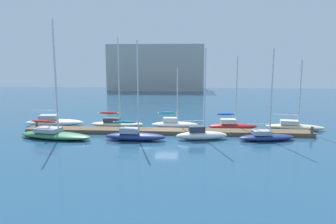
{
  "coord_description": "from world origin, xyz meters",
  "views": [
    {
      "loc": [
        2.53,
        -33.19,
        7.65
      ],
      "look_at": [
        0.0,
        2.0,
        2.0
      ],
      "focal_mm": 33.9,
      "sensor_mm": 36.0,
      "label": 1
    }
  ],
  "objects": [
    {
      "name": "mooring_buoy_red",
      "position": [
        -15.9,
        5.36,
        0.33
      ],
      "size": [
        0.66,
        0.66,
        0.66
      ],
      "primitive_type": "sphere",
      "color": "red",
      "rests_on": "ground_plane"
    },
    {
      "name": "sailboat_6",
      "position": [
        7.29,
        2.54,
        0.53
      ],
      "size": [
        5.71,
        2.18,
        8.27
      ],
      "rotation": [
        0.0,
        0.0,
        0.1
      ],
      "color": "#B21E1E",
      "rests_on": "ground_plane"
    },
    {
      "name": "sailboat_4",
      "position": [
        0.64,
        3.02,
        0.52
      ],
      "size": [
        5.48,
        1.72,
        6.97
      ],
      "rotation": [
        0.0,
        0.0,
        0.03
      ],
      "color": "white",
      "rests_on": "ground_plane"
    },
    {
      "name": "sailboat_3",
      "position": [
        -2.92,
        -3.23,
        0.57
      ],
      "size": [
        6.04,
        1.85,
        9.62
      ],
      "rotation": [
        0.0,
        0.0,
        -0.03
      ],
      "color": "navy",
      "rests_on": "ground_plane"
    },
    {
      "name": "dock_piling_near_end",
      "position": [
        -14.84,
        0.87,
        0.56
      ],
      "size": [
        0.28,
        0.28,
        1.12
      ],
      "primitive_type": "cylinder",
      "color": "brown",
      "rests_on": "ground_plane"
    },
    {
      "name": "sailboat_8",
      "position": [
        14.26,
        2.83,
        0.45
      ],
      "size": [
        6.52,
        2.62,
        7.83
      ],
      "rotation": [
        0.0,
        0.0,
        -0.14
      ],
      "color": "beige",
      "rests_on": "ground_plane"
    },
    {
      "name": "sailboat_7",
      "position": [
        9.94,
        -2.42,
        0.47
      ],
      "size": [
        5.77,
        2.58,
        8.85
      ],
      "rotation": [
        0.0,
        0.0,
        0.18
      ],
      "color": "navy",
      "rests_on": "ground_plane"
    },
    {
      "name": "sailboat_0",
      "position": [
        -13.79,
        3.04,
        0.57
      ],
      "size": [
        7.0,
        2.65,
        10.91
      ],
      "rotation": [
        0.0,
        0.0,
        0.1
      ],
      "color": "white",
      "rests_on": "ground_plane"
    },
    {
      "name": "ground_plane",
      "position": [
        0.0,
        0.0,
        0.0
      ],
      "size": [
        120.0,
        120.0,
        0.0
      ],
      "primitive_type": "plane",
      "color": "navy"
    },
    {
      "name": "sailboat_5",
      "position": [
        3.61,
        -2.51,
        0.58
      ],
      "size": [
        5.26,
        2.21,
        8.92
      ],
      "rotation": [
        0.0,
        0.0,
        0.17
      ],
      "color": "white",
      "rests_on": "ground_plane"
    },
    {
      "name": "sailboat_1",
      "position": [
        -11.07,
        -3.09,
        0.51
      ],
      "size": [
        8.12,
        3.82,
        11.62
      ],
      "rotation": [
        0.0,
        0.0,
        -0.19
      ],
      "color": "#2D7047",
      "rests_on": "ground_plane"
    },
    {
      "name": "sailboat_2",
      "position": [
        -6.22,
        3.14,
        0.51
      ],
      "size": [
        6.24,
        2.12,
        10.36
      ],
      "rotation": [
        0.0,
        0.0,
        0.02
      ],
      "color": "beige",
      "rests_on": "ground_plane"
    },
    {
      "name": "dock_pier",
      "position": [
        0.0,
        0.0,
        0.21
      ],
      "size": [
        30.48,
        2.03,
        0.43
      ],
      "primitive_type": "cube",
      "color": "brown",
      "rests_on": "ground_plane"
    },
    {
      "name": "harbor_building_distant",
      "position": [
        -6.77,
        53.02,
        6.0
      ],
      "size": [
        25.12,
        10.49,
        12.0
      ],
      "primitive_type": "cube",
      "color": "#ADA89E",
      "rests_on": "ground_plane"
    },
    {
      "name": "dock_piling_far_end",
      "position": [
        14.84,
        -0.87,
        0.56
      ],
      "size": [
        0.28,
        0.28,
        1.12
      ],
      "primitive_type": "cylinder",
      "color": "brown",
      "rests_on": "ground_plane"
    }
  ]
}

